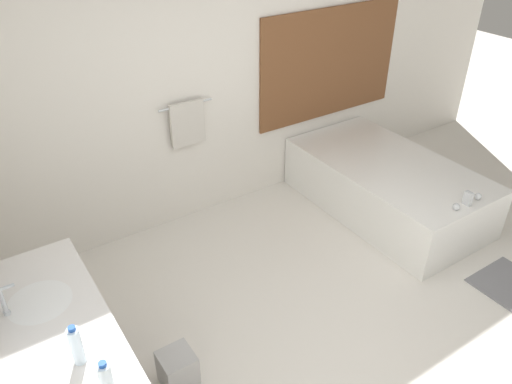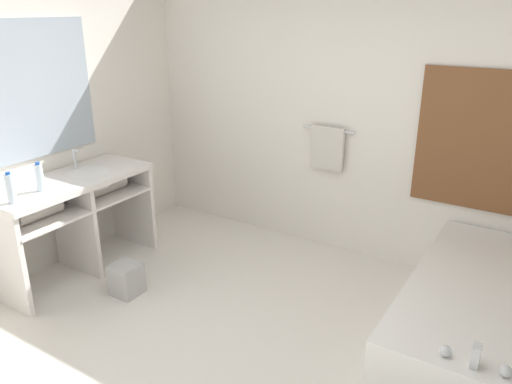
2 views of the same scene
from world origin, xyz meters
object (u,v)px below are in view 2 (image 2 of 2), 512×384
(water_bottle_1, at_px, (40,177))
(waste_bin, at_px, (127,279))
(water_bottle_2, at_px, (10,189))
(bathtub, at_px, (493,320))

(water_bottle_1, distance_m, waste_bin, 1.04)
(water_bottle_1, xyz_separation_m, water_bottle_2, (0.05, -0.27, 0.00))
(bathtub, xyz_separation_m, water_bottle_1, (-3.16, -0.98, 0.69))
(bathtub, bearing_deg, water_bottle_2, -158.12)
(bathtub, height_order, water_bottle_2, water_bottle_2)
(water_bottle_2, height_order, waste_bin, water_bottle_2)
(bathtub, relative_size, water_bottle_2, 8.05)
(bathtub, relative_size, water_bottle_1, 8.28)
(water_bottle_2, relative_size, waste_bin, 0.90)
(water_bottle_1, bearing_deg, bathtub, 17.18)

